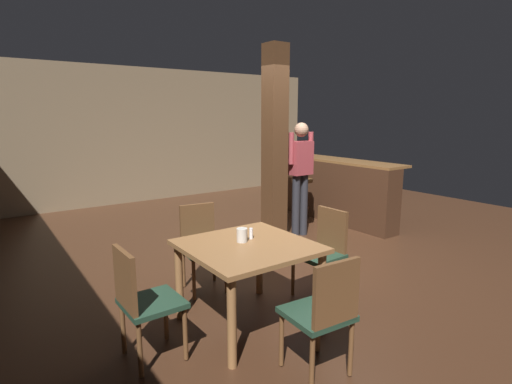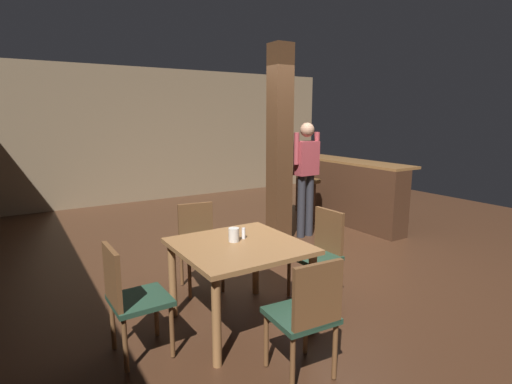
# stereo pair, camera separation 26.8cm
# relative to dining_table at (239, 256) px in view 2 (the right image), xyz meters

# --- Properties ---
(ground_plane) EXTENTS (10.80, 10.80, 0.00)m
(ground_plane) POSITION_rel_dining_table_xyz_m (1.44, 1.14, -0.63)
(ground_plane) COLOR #382114
(wall_back) EXTENTS (8.00, 0.10, 2.80)m
(wall_back) POSITION_rel_dining_table_xyz_m (1.44, 5.64, 0.77)
(wall_back) COLOR #756047
(wall_back) RESTS_ON ground_plane
(pillar) EXTENTS (0.28, 0.28, 2.80)m
(pillar) POSITION_rel_dining_table_xyz_m (1.71, 1.82, 0.77)
(pillar) COLOR #422816
(pillar) RESTS_ON ground_plane
(dining_table) EXTENTS (1.04, 1.04, 0.74)m
(dining_table) POSITION_rel_dining_table_xyz_m (0.00, 0.00, 0.00)
(dining_table) COLOR brown
(dining_table) RESTS_ON ground_plane
(chair_south) EXTENTS (0.45, 0.45, 0.89)m
(chair_south) POSITION_rel_dining_table_xyz_m (0.01, -0.91, -0.12)
(chair_south) COLOR #1E3828
(chair_south) RESTS_ON ground_plane
(chair_west) EXTENTS (0.43, 0.43, 0.89)m
(chair_west) POSITION_rel_dining_table_xyz_m (-0.95, -0.01, -0.12)
(chair_west) COLOR #1E3828
(chair_west) RESTS_ON ground_plane
(chair_east) EXTENTS (0.43, 0.43, 0.89)m
(chair_east) POSITION_rel_dining_table_xyz_m (0.94, 0.03, -0.12)
(chair_east) COLOR #1E3828
(chair_east) RESTS_ON ground_plane
(chair_north) EXTENTS (0.48, 0.48, 0.89)m
(chair_north) POSITION_rel_dining_table_xyz_m (0.03, 0.91, -0.12)
(chair_north) COLOR #1E3828
(chair_north) RESTS_ON ground_plane
(napkin_cup) EXTENTS (0.09, 0.09, 0.12)m
(napkin_cup) POSITION_rel_dining_table_xyz_m (-0.01, 0.08, 0.17)
(napkin_cup) COLOR beige
(napkin_cup) RESTS_ON dining_table
(salt_shaker) EXTENTS (0.03, 0.03, 0.10)m
(salt_shaker) POSITION_rel_dining_table_xyz_m (0.11, 0.10, 0.16)
(salt_shaker) COLOR silver
(salt_shaker) RESTS_ON dining_table
(standing_person) EXTENTS (0.47, 0.21, 1.72)m
(standing_person) POSITION_rel_dining_table_xyz_m (2.14, 1.74, 0.37)
(standing_person) COLOR maroon
(standing_person) RESTS_ON ground_plane
(bar_counter) EXTENTS (0.56, 2.30, 1.07)m
(bar_counter) POSITION_rel_dining_table_xyz_m (3.23, 1.99, -0.08)
(bar_counter) COLOR brown
(bar_counter) RESTS_ON ground_plane
(bar_stool_near) EXTENTS (0.36, 0.36, 0.75)m
(bar_stool_near) POSITION_rel_dining_table_xyz_m (2.70, 2.31, -0.06)
(bar_stool_near) COLOR #4C3319
(bar_stool_near) RESTS_ON ground_plane
(bar_stool_mid) EXTENTS (0.38, 0.38, 0.80)m
(bar_stool_mid) POSITION_rel_dining_table_xyz_m (2.70, 3.02, -0.02)
(bar_stool_mid) COLOR #4C3319
(bar_stool_mid) RESTS_ON ground_plane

